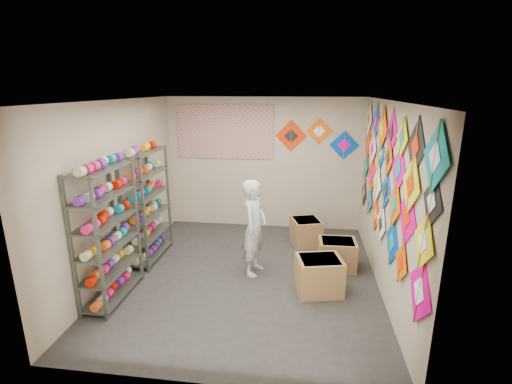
# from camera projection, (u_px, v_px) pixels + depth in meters

# --- Properties ---
(ground) EXTENTS (4.50, 4.50, 0.00)m
(ground) POSITION_uv_depth(u_px,v_px,m) (247.00, 276.00, 5.86)
(ground) COLOR #292623
(room_walls) EXTENTS (4.50, 4.50, 4.50)m
(room_walls) POSITION_uv_depth(u_px,v_px,m) (247.00, 175.00, 5.41)
(room_walls) COLOR tan
(room_walls) RESTS_ON ground
(shelf_rack_front) EXTENTS (0.40, 1.10, 1.90)m
(shelf_rack_front) POSITION_uv_depth(u_px,v_px,m) (107.00, 235.00, 5.02)
(shelf_rack_front) COLOR #4C5147
(shelf_rack_front) RESTS_ON ground
(shelf_rack_back) EXTENTS (0.40, 1.10, 1.90)m
(shelf_rack_back) POSITION_uv_depth(u_px,v_px,m) (147.00, 206.00, 6.26)
(shelf_rack_back) COLOR #4C5147
(shelf_rack_back) RESTS_ON ground
(string_spools) EXTENTS (0.12, 2.36, 0.12)m
(string_spools) POSITION_uv_depth(u_px,v_px,m) (129.00, 213.00, 5.61)
(string_spools) COLOR #E61C66
(string_spools) RESTS_ON ground
(kite_wall_display) EXTENTS (0.06, 4.34, 2.04)m
(kite_wall_display) POSITION_uv_depth(u_px,v_px,m) (388.00, 177.00, 5.10)
(kite_wall_display) COLOR #EA008F
(kite_wall_display) RESTS_ON room_walls
(back_wall_kites) EXTENTS (1.66, 0.02, 0.82)m
(back_wall_kites) POSITION_uv_depth(u_px,v_px,m) (316.00, 138.00, 7.34)
(back_wall_kites) COLOR #F32900
(back_wall_kites) RESTS_ON room_walls
(poster) EXTENTS (2.00, 0.01, 1.10)m
(poster) POSITION_uv_depth(u_px,v_px,m) (225.00, 132.00, 7.55)
(poster) COLOR #7B4699
(poster) RESTS_ON room_walls
(shopkeeper) EXTENTS (0.72, 0.61, 1.53)m
(shopkeeper) POSITION_uv_depth(u_px,v_px,m) (254.00, 228.00, 5.78)
(shopkeeper) COLOR silver
(shopkeeper) RESTS_ON ground
(carton_a) EXTENTS (0.73, 0.65, 0.52)m
(carton_a) POSITION_uv_depth(u_px,v_px,m) (319.00, 275.00, 5.35)
(carton_a) COLOR #9C7244
(carton_a) RESTS_ON ground
(carton_b) EXTENTS (0.60, 0.50, 0.48)m
(carton_b) POSITION_uv_depth(u_px,v_px,m) (337.00, 254.00, 6.06)
(carton_b) COLOR #9C7244
(carton_b) RESTS_ON ground
(carton_c) EXTENTS (0.65, 0.68, 0.49)m
(carton_c) POSITION_uv_depth(u_px,v_px,m) (306.00, 232.00, 7.01)
(carton_c) COLOR #9C7244
(carton_c) RESTS_ON ground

